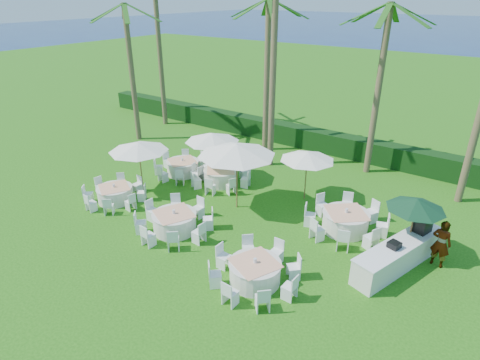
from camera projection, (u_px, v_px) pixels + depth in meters
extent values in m
plane|color=#1C5A0F|center=(171.00, 235.00, 15.79)|extent=(120.00, 120.00, 0.00)
cube|color=black|center=(309.00, 138.00, 24.39)|extent=(34.00, 1.00, 1.20)
cylinder|color=silver|center=(115.00, 194.00, 18.21)|extent=(1.53, 1.53, 0.67)
cylinder|color=silver|center=(114.00, 188.00, 18.06)|extent=(1.60, 1.60, 0.03)
cube|color=#F3A980|center=(114.00, 187.00, 18.05)|extent=(1.68, 1.68, 0.01)
cylinder|color=silver|center=(114.00, 186.00, 18.02)|extent=(0.11, 0.11, 0.14)
cube|color=white|center=(142.00, 192.00, 18.25)|extent=(0.52, 0.52, 0.80)
cube|color=white|center=(137.00, 185.00, 18.99)|extent=(0.41, 0.41, 0.80)
cube|color=white|center=(120.00, 182.00, 19.26)|extent=(0.52, 0.52, 0.80)
cube|color=white|center=(101.00, 185.00, 18.90)|extent=(0.41, 0.41, 0.80)
cube|color=white|center=(88.00, 194.00, 18.12)|extent=(0.52, 0.52, 0.80)
cube|color=white|center=(91.00, 203.00, 17.37)|extent=(0.41, 0.41, 0.80)
cube|color=white|center=(109.00, 206.00, 17.10)|extent=(0.52, 0.52, 0.80)
cube|color=white|center=(130.00, 201.00, 17.46)|extent=(0.41, 0.41, 0.80)
cylinder|color=silver|center=(175.00, 222.00, 15.94)|extent=(1.70, 1.70, 0.74)
cylinder|color=silver|center=(174.00, 214.00, 15.78)|extent=(1.77, 1.77, 0.03)
cube|color=#F3A980|center=(174.00, 214.00, 15.77)|extent=(1.83, 1.83, 0.01)
cylinder|color=silver|center=(174.00, 212.00, 15.73)|extent=(0.12, 0.12, 0.16)
cube|color=white|center=(208.00, 219.00, 16.04)|extent=(0.58, 0.58, 0.89)
cube|color=white|center=(198.00, 208.00, 16.85)|extent=(0.44, 0.44, 0.89)
cube|color=white|center=(176.00, 205.00, 17.10)|extent=(0.58, 0.58, 0.89)
cube|color=white|center=(153.00, 210.00, 16.66)|extent=(0.44, 0.44, 0.89)
cube|color=white|center=(141.00, 223.00, 15.78)|extent=(0.58, 0.58, 0.89)
cube|color=white|center=(148.00, 235.00, 14.97)|extent=(0.44, 0.44, 0.89)
cube|color=white|center=(173.00, 239.00, 14.72)|extent=(0.58, 0.58, 0.89)
cube|color=white|center=(199.00, 232.00, 15.16)|extent=(0.44, 0.44, 0.89)
cylinder|color=silver|center=(255.00, 273.00, 13.11)|extent=(1.67, 1.67, 0.72)
cylinder|color=silver|center=(255.00, 263.00, 12.95)|extent=(1.74, 1.74, 0.03)
cube|color=#F3A980|center=(255.00, 263.00, 12.94)|extent=(1.78, 1.78, 0.01)
cylinder|color=silver|center=(255.00, 261.00, 12.90)|extent=(0.12, 0.12, 0.15)
cube|color=white|center=(294.00, 267.00, 13.24)|extent=(0.57, 0.57, 0.87)
cube|color=white|center=(276.00, 252.00, 14.02)|extent=(0.42, 0.42, 0.87)
cube|color=white|center=(248.00, 248.00, 14.24)|extent=(0.57, 0.57, 0.87)
cube|color=white|center=(224.00, 256.00, 13.78)|extent=(0.42, 0.42, 0.87)
cube|color=white|center=(215.00, 274.00, 12.91)|extent=(0.57, 0.57, 0.87)
cube|color=white|center=(230.00, 293.00, 12.13)|extent=(0.42, 0.42, 0.87)
cube|color=white|center=(263.00, 298.00, 11.91)|extent=(0.57, 0.57, 0.87)
cube|color=white|center=(289.00, 287.00, 12.37)|extent=(0.42, 0.42, 0.87)
cylinder|color=silver|center=(183.00, 168.00, 20.92)|extent=(1.61, 1.61, 0.70)
cylinder|color=silver|center=(182.00, 161.00, 20.77)|extent=(1.68, 1.68, 0.03)
cube|color=#F3A980|center=(182.00, 161.00, 20.76)|extent=(1.79, 1.79, 0.01)
cylinder|color=silver|center=(182.00, 159.00, 20.72)|extent=(0.11, 0.11, 0.15)
cube|color=white|center=(207.00, 166.00, 20.92)|extent=(0.55, 0.55, 0.84)
cube|color=white|center=(201.00, 160.00, 21.72)|extent=(0.45, 0.45, 0.84)
cube|color=white|center=(185.00, 157.00, 22.04)|extent=(0.55, 0.55, 0.84)
cube|color=white|center=(168.00, 160.00, 21.69)|extent=(0.45, 0.45, 0.84)
cube|color=white|center=(158.00, 167.00, 20.87)|extent=(0.55, 0.55, 0.84)
cube|color=white|center=(163.00, 174.00, 20.07)|extent=(0.45, 0.45, 0.84)
cube|color=white|center=(180.00, 177.00, 19.75)|extent=(0.55, 0.55, 0.84)
cube|color=white|center=(198.00, 173.00, 20.10)|extent=(0.45, 0.45, 0.84)
cylinder|color=silver|center=(221.00, 176.00, 19.91)|extent=(1.66, 1.66, 0.72)
cylinder|color=silver|center=(221.00, 170.00, 19.76)|extent=(1.73, 1.73, 0.03)
cube|color=#F3A980|center=(221.00, 169.00, 19.75)|extent=(1.88, 1.88, 0.01)
cylinder|color=silver|center=(221.00, 168.00, 19.71)|extent=(0.12, 0.12, 0.15)
cube|color=white|center=(245.00, 179.00, 19.48)|extent=(0.49, 0.49, 0.86)
cube|color=white|center=(244.00, 171.00, 20.38)|extent=(0.55, 0.55, 0.86)
cube|color=white|center=(230.00, 166.00, 20.98)|extent=(0.49, 0.49, 0.86)
cube|color=white|center=(211.00, 166.00, 20.95)|extent=(0.55, 0.55, 0.86)
cube|color=white|center=(197.00, 172.00, 20.28)|extent=(0.49, 0.49, 0.86)
cube|color=white|center=(196.00, 180.00, 19.39)|extent=(0.55, 0.55, 0.86)
cube|color=white|center=(210.00, 186.00, 18.78)|extent=(0.49, 0.49, 0.86)
cube|color=white|center=(231.00, 186.00, 18.82)|extent=(0.55, 0.55, 0.86)
cylinder|color=silver|center=(345.00, 222.00, 15.95)|extent=(1.79, 1.79, 0.78)
cylinder|color=silver|center=(346.00, 213.00, 15.78)|extent=(1.87, 1.87, 0.03)
cube|color=#F3A980|center=(346.00, 212.00, 15.77)|extent=(2.04, 2.04, 0.01)
cylinder|color=silver|center=(347.00, 211.00, 15.73)|extent=(0.12, 0.12, 0.17)
cube|color=white|center=(382.00, 225.00, 15.56)|extent=(0.55, 0.55, 0.93)
cube|color=white|center=(371.00, 212.00, 16.52)|extent=(0.58, 0.58, 0.93)
cube|color=white|center=(347.00, 204.00, 17.13)|extent=(0.55, 0.55, 0.93)
cube|color=white|center=(323.00, 205.00, 17.03)|extent=(0.58, 0.58, 0.93)
cube|color=white|center=(310.00, 215.00, 16.28)|extent=(0.55, 0.55, 0.93)
cube|color=white|center=(317.00, 229.00, 15.31)|extent=(0.58, 0.58, 0.93)
cube|color=white|center=(343.00, 239.00, 14.70)|extent=(0.55, 0.55, 0.93)
cube|color=white|center=(371.00, 237.00, 14.81)|extent=(0.58, 0.58, 0.93)
cylinder|color=brown|center=(141.00, 168.00, 18.85)|extent=(0.06, 0.06, 2.35)
cone|color=white|center=(138.00, 147.00, 18.40)|extent=(2.74, 2.74, 0.42)
sphere|color=brown|center=(138.00, 144.00, 18.33)|extent=(0.09, 0.09, 0.09)
cylinder|color=brown|center=(237.00, 178.00, 17.23)|extent=(0.07, 0.07, 2.87)
cone|color=white|center=(237.00, 150.00, 16.68)|extent=(3.31, 3.31, 0.52)
sphere|color=brown|center=(237.00, 146.00, 16.61)|extent=(0.11, 0.11, 0.11)
cylinder|color=brown|center=(213.00, 158.00, 19.87)|extent=(0.06, 0.06, 2.42)
cone|color=white|center=(212.00, 137.00, 19.40)|extent=(2.66, 2.66, 0.43)
sphere|color=brown|center=(212.00, 134.00, 19.34)|extent=(0.10, 0.10, 0.10)
cylinder|color=brown|center=(306.00, 177.00, 18.10)|extent=(0.05, 0.05, 2.24)
cone|color=white|center=(307.00, 156.00, 17.67)|extent=(2.45, 2.45, 0.40)
sphere|color=brown|center=(308.00, 153.00, 17.61)|extent=(0.09, 0.09, 0.09)
cylinder|color=brown|center=(411.00, 229.00, 14.12)|extent=(0.05, 0.05, 2.23)
cone|color=#0E361E|center=(416.00, 204.00, 13.69)|extent=(2.01, 2.01, 0.40)
sphere|color=brown|center=(417.00, 200.00, 13.63)|extent=(0.09, 0.09, 0.09)
cube|color=silver|center=(398.00, 256.00, 13.77)|extent=(2.05, 4.20, 0.93)
cube|color=white|center=(401.00, 244.00, 13.57)|extent=(2.11, 4.27, 0.04)
cube|color=black|center=(423.00, 225.00, 14.12)|extent=(0.62, 0.68, 0.52)
cube|color=black|center=(394.00, 245.00, 13.29)|extent=(0.46, 0.46, 0.21)
imported|color=gray|center=(441.00, 244.00, 13.69)|extent=(0.71, 0.53, 1.78)
cylinder|color=brown|center=(159.00, 48.00, 26.84)|extent=(0.32, 0.32, 10.56)
cylinder|color=brown|center=(267.00, 79.00, 22.56)|extent=(0.32, 0.32, 8.40)
cube|color=#1A4A12|center=(288.00, 8.00, 20.54)|extent=(2.22, 0.63, 1.00)
cube|color=#1A4A12|center=(285.00, 7.00, 21.53)|extent=(1.04, 2.16, 1.00)
cube|color=#1A4A12|center=(266.00, 7.00, 21.97)|extent=(1.61, 1.89, 1.00)
cube|color=#1A4A12|center=(250.00, 7.00, 21.41)|extent=(2.22, 0.63, 1.00)
cube|color=#1A4A12|center=(252.00, 8.00, 20.42)|extent=(1.04, 2.16, 1.00)
cube|color=#1A4A12|center=(272.00, 9.00, 19.99)|extent=(1.61, 1.89, 1.00)
cylinder|color=brown|center=(273.00, 62.00, 19.88)|extent=(0.32, 0.32, 11.05)
cylinder|color=brown|center=(378.00, 94.00, 19.59)|extent=(0.32, 0.32, 8.28)
cube|color=#1A4A12|center=(410.00, 14.00, 17.18)|extent=(2.13, 1.15, 1.00)
cube|color=#1A4A12|center=(414.00, 13.00, 18.05)|extent=(1.95, 1.52, 1.00)
cube|color=#1A4A12|center=(394.00, 12.00, 18.90)|extent=(0.51, 2.22, 1.00)
cube|color=#1A4A12|center=(371.00, 12.00, 18.89)|extent=(2.13, 1.15, 1.00)
cube|color=#1A4A12|center=(365.00, 13.00, 18.02)|extent=(1.95, 1.52, 1.00)
cube|color=#1A4A12|center=(384.00, 15.00, 17.17)|extent=(0.51, 2.22, 1.00)
cylinder|color=brown|center=(132.00, 76.00, 24.35)|extent=(0.32, 0.32, 8.12)
cube|color=#1A4A12|center=(143.00, 12.00, 22.61)|extent=(2.15, 1.09, 1.00)
cube|color=#1A4A12|center=(141.00, 11.00, 23.56)|extent=(0.58, 2.22, 1.00)
cube|color=#1A4A12|center=(124.00, 11.00, 23.78)|extent=(1.91, 1.57, 1.00)
cube|color=#1A4A12|center=(108.00, 12.00, 23.06)|extent=(2.15, 1.09, 1.00)
cube|color=#1A4A12|center=(108.00, 13.00, 22.11)|extent=(0.58, 2.22, 1.00)
cube|color=#1A4A12|center=(126.00, 13.00, 21.88)|extent=(1.91, 1.57, 1.00)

